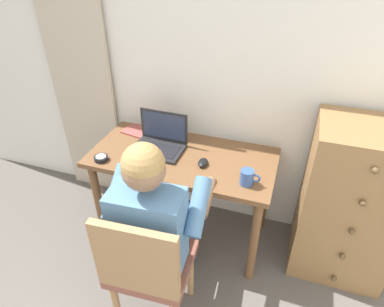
% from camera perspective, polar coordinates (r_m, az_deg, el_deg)
% --- Properties ---
extents(wall_back, '(4.80, 0.05, 2.50)m').
position_cam_1_polar(wall_back, '(2.22, 6.79, 15.39)').
color(wall_back, silver).
rests_on(wall_back, ground_plane).
extents(curtain_panel, '(0.52, 0.03, 2.26)m').
position_cam_1_polar(curtain_panel, '(2.65, -19.05, 14.25)').
color(curtain_panel, '#BCAD99').
rests_on(curtain_panel, ground_plane).
extents(desk, '(1.22, 0.60, 0.72)m').
position_cam_1_polar(desk, '(2.25, -1.61, -2.60)').
color(desk, brown).
rests_on(desk, ground_plane).
extents(dresser, '(0.57, 0.49, 1.07)m').
position_cam_1_polar(dresser, '(2.30, 25.51, -7.78)').
color(dresser, olive).
rests_on(dresser, ground_plane).
extents(chair, '(0.45, 0.43, 0.88)m').
position_cam_1_polar(chair, '(1.83, -7.71, -18.76)').
color(chair, brown).
rests_on(chair, ground_plane).
extents(person_seated, '(0.55, 0.60, 1.20)m').
position_cam_1_polar(person_seated, '(1.80, -5.97, -10.83)').
color(person_seated, '#33384C').
rests_on(person_seated, ground_plane).
extents(laptop, '(0.34, 0.25, 0.24)m').
position_cam_1_polar(laptop, '(2.25, -5.58, 2.13)').
color(laptop, '#232326').
rests_on(laptop, desk).
extents(computer_mouse, '(0.07, 0.11, 0.03)m').
position_cam_1_polar(computer_mouse, '(2.09, 1.90, -1.58)').
color(computer_mouse, black).
rests_on(computer_mouse, desk).
extents(desk_clock, '(0.09, 0.09, 0.03)m').
position_cam_1_polar(desk_clock, '(2.21, -15.40, -0.79)').
color(desk_clock, black).
rests_on(desk_clock, desk).
extents(notebook_pad, '(0.23, 0.19, 0.01)m').
position_cam_1_polar(notebook_pad, '(2.48, -9.33, 3.82)').
color(notebook_pad, '#994742').
rests_on(notebook_pad, desk).
extents(coffee_mug, '(0.12, 0.08, 0.09)m').
position_cam_1_polar(coffee_mug, '(1.94, 9.52, -4.08)').
color(coffee_mug, '#33518C').
rests_on(coffee_mug, desk).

